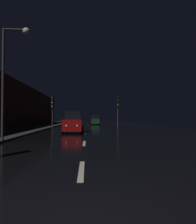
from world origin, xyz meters
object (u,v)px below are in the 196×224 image
streetlamp_overhead (11,66)px  car_approaching_headlights (73,123)px  traffic_light_far_left (52,105)px  car_distant_taillights (95,120)px  traffic_light_far_right (118,104)px

streetlamp_overhead → car_approaching_headlights: bearing=66.5°
car_approaching_headlights → streetlamp_overhead: bearing=-23.5°
traffic_light_far_left → streetlamp_overhead: size_ratio=0.65×
car_distant_taillights → streetlamp_overhead: bearing=167.3°
streetlamp_overhead → car_distant_taillights: (6.57, 29.13, -3.87)m
streetlamp_overhead → car_distant_taillights: 30.11m
traffic_light_far_right → streetlamp_overhead: (-9.53, -17.01, 1.15)m
traffic_light_far_right → streetlamp_overhead: streetlamp_overhead is taller
traffic_light_far_right → car_approaching_headlights: traffic_light_far_right is taller
streetlamp_overhead → car_distant_taillights: streetlamp_overhead is taller
traffic_light_far_left → car_distant_taillights: (6.83, 12.98, -2.48)m
traffic_light_far_right → streetlamp_overhead: size_ratio=0.69×
traffic_light_far_left → streetlamp_overhead: streetlamp_overhead is taller
traffic_light_far_left → car_approaching_headlights: size_ratio=1.09×
car_approaching_headlights → traffic_light_far_left: bearing=-156.4°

